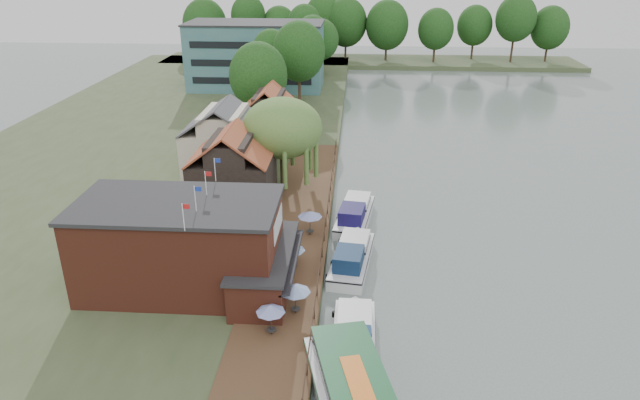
{
  "coord_description": "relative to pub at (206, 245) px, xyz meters",
  "views": [
    {
      "loc": [
        -2.61,
        -39.19,
        25.61
      ],
      "look_at": [
        -6.0,
        12.0,
        3.0
      ],
      "focal_mm": 32.0,
      "sensor_mm": 36.0,
      "label": 1
    }
  ],
  "objects": [
    {
      "name": "bank_tree_4",
      "position": [
        1.61,
        86.14,
        2.39
      ],
      "size": [
        7.79,
        7.79,
        12.09
      ],
      "primitive_type": null,
      "color": "#143811",
      "rests_on": "land_bank"
    },
    {
      "name": "umbrella_0",
      "position": [
        5.88,
        -5.99,
        -2.36
      ],
      "size": [
        2.05,
        2.05,
        2.38
      ],
      "primitive_type": null,
      "color": "navy",
      "rests_on": "quay_deck"
    },
    {
      "name": "bank_tree_1",
      "position": [
        2.03,
        52.87,
        3.67
      ],
      "size": [
        8.26,
        8.26,
        14.64
      ],
      "primitive_type": null,
      "color": "#143811",
      "rests_on": "land_bank"
    },
    {
      "name": "cruiser_0",
      "position": [
        11.61,
        -6.0,
        -3.4
      ],
      "size": [
        3.41,
        10.29,
        2.5
      ],
      "primitive_type": null,
      "rotation": [
        0.0,
        0.0,
        -0.01
      ],
      "color": "white",
      "rests_on": "ground"
    },
    {
      "name": "umbrella_3",
      "position": [
        6.41,
        2.78,
        -2.36
      ],
      "size": [
        2.1,
        2.1,
        2.38
      ],
      "primitive_type": null,
      "color": "navy",
      "rests_on": "quay_deck"
    },
    {
      "name": "hotel_block",
      "position": [
        -8.0,
        71.0,
        2.5
      ],
      "size": [
        25.4,
        12.4,
        12.3
      ],
      "primitive_type": null,
      "color": "#38666B",
      "rests_on": "land_bank"
    },
    {
      "name": "quay_rail",
      "position": [
        8.7,
        11.5,
        -3.15
      ],
      "size": [
        0.2,
        49.0,
        1.0
      ],
      "primitive_type": null,
      "color": "black",
      "rests_on": "land_bank"
    },
    {
      "name": "umbrella_4",
      "position": [
        7.31,
        9.28,
        -2.36
      ],
      "size": [
        2.3,
        2.3,
        2.38
      ],
      "primitive_type": null,
      "color": "navy",
      "rests_on": "quay_deck"
    },
    {
      "name": "umbrella_1",
      "position": [
        7.29,
        -3.38,
        -2.36
      ],
      "size": [
        2.27,
        2.27,
        2.38
      ],
      "primitive_type": null,
      "color": "#1B4594",
      "rests_on": "quay_deck"
    },
    {
      "name": "cruiser_1",
      "position": [
        11.29,
        5.52,
        -3.39
      ],
      "size": [
        4.67,
        10.7,
        2.53
      ],
      "primitive_type": null,
      "rotation": [
        0.0,
        0.0,
        -0.13
      ],
      "color": "silver",
      "rests_on": "ground"
    },
    {
      "name": "umbrella_2",
      "position": [
        5.85,
        0.99,
        -2.36
      ],
      "size": [
        1.99,
        1.99,
        2.38
      ],
      "primitive_type": null,
      "color": "#201C9A",
      "rests_on": "quay_deck"
    },
    {
      "name": "willow",
      "position": [
        3.5,
        20.0,
        1.56
      ],
      "size": [
        8.6,
        8.6,
        10.43
      ],
      "primitive_type": null,
      "color": "#476B2D",
      "rests_on": "land_bank"
    },
    {
      "name": "bank_tree_5",
      "position": [
        -0.89,
        94.38,
        3.15
      ],
      "size": [
        7.62,
        7.62,
        13.59
      ],
      "primitive_type": null,
      "color": "#143811",
      "rests_on": "land_bank"
    },
    {
      "name": "bank_tree_2",
      "position": [
        -3.29,
        59.09,
        2.63
      ],
      "size": [
        6.59,
        6.59,
        12.56
      ],
      "primitive_type": null,
      "color": "#143811",
      "rests_on": "land_bank"
    },
    {
      "name": "cottage_a",
      "position": [
        -1.0,
        15.0,
        0.6
      ],
      "size": [
        8.6,
        7.6,
        8.5
      ],
      "primitive_type": null,
      "color": "black",
      "rests_on": "land_bank"
    },
    {
      "name": "land_bank",
      "position": [
        -16.0,
        36.0,
        -4.15
      ],
      "size": [
        50.0,
        140.0,
        1.0
      ],
      "primitive_type": "cube",
      "color": "#384728",
      "rests_on": "ground"
    },
    {
      "name": "bank_tree_3",
      "position": [
        3.8,
        80.16,
        2.33
      ],
      "size": [
        7.1,
        7.1,
        11.95
      ],
      "primitive_type": null,
      "color": "#143811",
      "rests_on": "land_bank"
    },
    {
      "name": "cottage_b",
      "position": [
        -4.0,
        25.0,
        0.6
      ],
      "size": [
        9.6,
        8.6,
        8.5
      ],
      "primitive_type": null,
      "color": "beige",
      "rests_on": "land_bank"
    },
    {
      "name": "cottage_c",
      "position": [
        0.0,
        34.0,
        0.6
      ],
      "size": [
        7.6,
        7.6,
        8.5
      ],
      "primitive_type": null,
      "color": "black",
      "rests_on": "land_bank"
    },
    {
      "name": "cruiser_2",
      "position": [
        11.44,
        14.38,
        -3.38
      ],
      "size": [
        4.78,
        10.73,
        2.53
      ],
      "primitive_type": null,
      "rotation": [
        0.0,
        0.0,
        -0.14
      ],
      "color": "white",
      "rests_on": "ground"
    },
    {
      "name": "ground",
      "position": [
        14.0,
        1.0,
        -4.65
      ],
      "size": [
        260.0,
        260.0,
        0.0
      ],
      "primitive_type": "plane",
      "color": "slate",
      "rests_on": "ground"
    },
    {
      "name": "quay_deck",
      "position": [
        6.0,
        11.0,
        -3.6
      ],
      "size": [
        6.0,
        50.0,
        0.1
      ],
      "primitive_type": "cube",
      "color": "#47301E",
      "rests_on": "land_bank"
    },
    {
      "name": "pub",
      "position": [
        0.0,
        0.0,
        0.0
      ],
      "size": [
        20.0,
        11.0,
        7.3
      ],
      "primitive_type": null,
      "color": "maroon",
      "rests_on": "land_bank"
    },
    {
      "name": "bank_tree_0",
      "position": [
        -2.98,
        43.74,
        2.7
      ],
      "size": [
        8.48,
        8.48,
        12.71
      ],
      "primitive_type": null,
      "color": "#143811",
      "rests_on": "land_bank"
    },
    {
      "name": "swan",
      "position": [
        10.09,
        -9.5,
        -4.43
      ],
      "size": [
        0.44,
        0.44,
        0.44
      ],
      "primitive_type": "sphere",
      "color": "white",
      "rests_on": "ground"
    }
  ]
}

